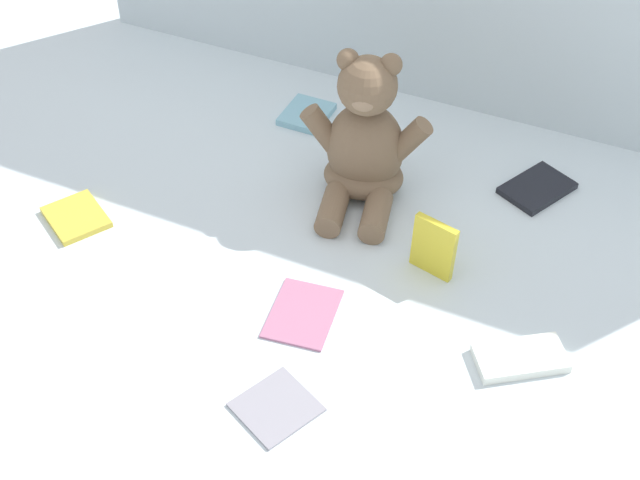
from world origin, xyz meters
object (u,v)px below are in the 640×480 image
(book_case_1, at_px, (276,406))
(book_case_6, at_px, (434,247))
(book_case_4, at_px, (520,358))
(book_case_5, at_px, (537,188))
(book_case_2, at_px, (303,313))
(book_case_0, at_px, (307,114))
(book_case_3, at_px, (76,217))
(teddy_bear, at_px, (364,145))

(book_case_1, height_order, book_case_6, book_case_6)
(book_case_4, xyz_separation_m, book_case_5, (-0.08, 0.40, -0.00))
(book_case_5, height_order, book_case_6, book_case_6)
(book_case_2, height_order, book_case_6, book_case_6)
(book_case_4, height_order, book_case_6, book_case_6)
(book_case_0, height_order, book_case_4, book_case_4)
(book_case_2, distance_m, book_case_3, 0.46)
(book_case_2, height_order, book_case_4, book_case_4)
(book_case_2, bearing_deg, book_case_0, -73.18)
(book_case_1, distance_m, book_case_5, 0.66)
(book_case_1, distance_m, book_case_2, 0.18)
(book_case_1, height_order, book_case_4, book_case_4)
(book_case_1, bearing_deg, teddy_bear, 123.61)
(book_case_1, bearing_deg, book_case_3, -177.78)
(book_case_0, xyz_separation_m, book_case_1, (0.26, -0.65, -0.00))
(book_case_1, bearing_deg, book_case_4, 63.03)
(teddy_bear, relative_size, book_case_0, 2.71)
(book_case_2, bearing_deg, book_case_3, -12.27)
(teddy_bear, xyz_separation_m, book_case_6, (0.18, -0.14, -0.05))
(book_case_2, bearing_deg, teddy_bear, -92.31)
(book_case_2, relative_size, book_case_5, 1.03)
(book_case_3, relative_size, book_case_4, 0.81)
(book_case_3, bearing_deg, book_case_1, -81.79)
(teddy_bear, height_order, book_case_5, teddy_bear)
(book_case_1, relative_size, book_case_5, 0.83)
(book_case_0, bearing_deg, teddy_bear, -41.04)
(book_case_0, relative_size, book_case_1, 0.99)
(book_case_4, bearing_deg, book_case_3, 56.40)
(book_case_0, height_order, book_case_6, book_case_6)
(book_case_5, bearing_deg, book_case_1, 97.60)
(book_case_3, relative_size, book_case_6, 1.06)
(book_case_2, distance_m, book_case_4, 0.34)
(book_case_5, bearing_deg, book_case_6, 95.06)
(book_case_4, bearing_deg, book_case_5, -23.79)
(book_case_2, relative_size, book_case_6, 1.26)
(book_case_1, height_order, book_case_3, book_case_3)
(book_case_0, distance_m, book_case_3, 0.50)
(book_case_0, bearing_deg, book_case_5, -3.99)
(book_case_0, bearing_deg, book_case_6, -39.48)
(teddy_bear, distance_m, book_case_6, 0.23)
(book_case_2, xyz_separation_m, book_case_3, (-0.45, 0.04, 0.00))
(book_case_3, bearing_deg, teddy_bear, -25.37)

